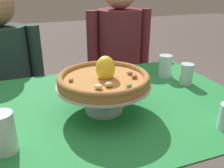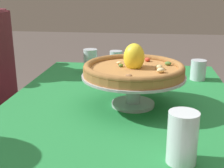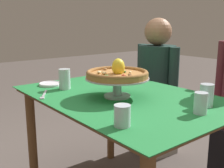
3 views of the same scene
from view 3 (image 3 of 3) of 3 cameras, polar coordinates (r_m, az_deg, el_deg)
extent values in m
cylinder|color=brown|center=(2.03, -16.16, -11.12)|extent=(0.06, 0.06, 0.71)
cylinder|color=brown|center=(2.35, -0.28, -7.24)|extent=(0.06, 0.06, 0.71)
cube|color=brown|center=(1.63, 2.12, -2.90)|extent=(1.22, 0.81, 0.02)
cube|color=#237F3D|center=(1.62, 2.12, -2.41)|extent=(1.26, 0.85, 0.00)
cylinder|color=#B7B7C1|center=(1.58, 1.08, -2.47)|extent=(0.15, 0.15, 0.01)
cylinder|color=#B7B7C1|center=(1.57, 1.08, -0.60)|extent=(0.05, 0.05, 0.09)
cylinder|color=#B7B7C1|center=(1.56, 1.09, 1.22)|extent=(0.36, 0.36, 0.01)
cylinder|color=#AD753D|center=(1.56, 1.09, 1.80)|extent=(0.35, 0.35, 0.02)
torus|color=olive|center=(1.55, 1.10, 2.38)|extent=(0.35, 0.35, 0.02)
ellipsoid|color=beige|center=(1.55, 3.77, 2.43)|extent=(0.02, 0.02, 0.01)
ellipsoid|color=#996B42|center=(1.47, 3.66, 1.91)|extent=(0.03, 0.03, 0.01)
ellipsoid|color=#4C7533|center=(1.57, 2.60, 2.57)|extent=(0.02, 0.02, 0.01)
ellipsoid|color=#996B42|center=(1.65, -1.43, 3.10)|extent=(0.03, 0.03, 0.01)
ellipsoid|color=tan|center=(1.56, 1.13, 2.60)|extent=(0.04, 0.04, 0.02)
ellipsoid|color=#C63D28|center=(1.44, 2.44, 1.72)|extent=(0.03, 0.03, 0.01)
ellipsoid|color=beige|center=(1.54, -2.69, 2.43)|extent=(0.04, 0.04, 0.02)
ellipsoid|color=tan|center=(1.51, -1.67, 2.25)|extent=(0.04, 0.03, 0.02)
ellipsoid|color=#4C7533|center=(1.44, -1.20, 1.68)|extent=(0.03, 0.03, 0.01)
ellipsoid|color=yellow|center=(1.54, 1.30, 3.53)|extent=(0.07, 0.07, 0.10)
cylinder|color=silver|center=(1.79, -9.76, 1.02)|extent=(0.07, 0.07, 0.13)
cylinder|color=silver|center=(1.79, -9.74, 0.45)|extent=(0.06, 0.06, 0.09)
cylinder|color=silver|center=(1.14, 2.12, -6.55)|extent=(0.07, 0.07, 0.09)
cylinder|color=silver|center=(1.15, 2.11, -7.52)|extent=(0.06, 0.06, 0.05)
cylinder|color=silver|center=(1.35, 17.83, -3.79)|extent=(0.06, 0.06, 0.10)
cylinder|color=silver|center=(1.36, 17.77, -4.63)|extent=(0.06, 0.06, 0.06)
cylinder|color=silver|center=(2.15, 0.87, 2.66)|extent=(0.08, 0.08, 0.09)
cylinder|color=silver|center=(2.15, 0.87, 2.10)|extent=(0.07, 0.07, 0.05)
cylinder|color=silver|center=(1.47, 18.95, -2.23)|extent=(0.07, 0.07, 0.12)
cylinder|color=silver|center=(1.48, 18.90, -2.83)|extent=(0.06, 0.06, 0.08)
cylinder|color=white|center=(1.92, -12.59, -0.07)|extent=(0.15, 0.15, 0.01)
torus|color=white|center=(1.92, -12.59, 0.11)|extent=(0.15, 0.15, 0.01)
cube|color=#B7B7C1|center=(1.69, -13.77, -1.98)|extent=(0.15, 0.10, 0.01)
cube|color=#B7B7C1|center=(1.60, -14.22, -2.83)|extent=(0.04, 0.04, 0.01)
cube|color=gray|center=(2.53, 8.77, -9.39)|extent=(0.30, 0.34, 0.42)
cylinder|color=#1E3833|center=(2.39, 9.16, 1.38)|extent=(0.33, 0.33, 0.54)
sphere|color=#9E7051|center=(2.34, 9.49, 10.61)|extent=(0.23, 0.23, 0.23)
cylinder|color=#1E3833|center=(2.52, 6.15, 3.01)|extent=(0.08, 0.08, 0.46)
cylinder|color=#1E3833|center=(2.25, 12.60, 1.59)|extent=(0.08, 0.08, 0.46)
cylinder|color=maroon|center=(2.06, 21.73, 1.60)|extent=(0.08, 0.08, 0.48)
camera|label=1|loc=(1.46, -33.36, 13.06)|focal=39.45mm
camera|label=2|loc=(2.39, -16.29, 11.81)|focal=49.26mm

